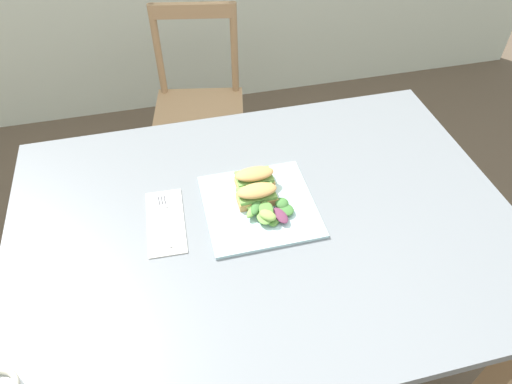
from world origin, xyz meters
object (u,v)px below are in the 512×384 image
Objects in this scene: dining_table at (264,246)px; sandwich_half_back at (255,178)px; fork_on_napkin at (165,216)px; chair_wooden_far at (199,108)px; sandwich_half_front at (257,194)px; plate_lunch at (259,206)px.

sandwich_half_back is (0.00, 0.13, 0.15)m from dining_table.
fork_on_napkin reaches higher than dining_table.
chair_wooden_far is at bearing 77.26° from fork_on_napkin.
sandwich_half_back is at bearing 81.95° from sandwich_half_front.
dining_table is 12.29× the size of sandwich_half_front.
sandwich_half_front is at bearing -98.05° from sandwich_half_back.
chair_wooden_far is 0.98m from plate_lunch.
chair_wooden_far is 2.92× the size of plate_lunch.
sandwich_half_front reaches higher than dining_table.
sandwich_half_back reaches higher than plate_lunch.
sandwich_half_back is at bearing 88.67° from dining_table.
fork_on_napkin is at bearing 177.65° from sandwich_half_front.
fork_on_napkin is (-0.26, -0.06, -0.03)m from sandwich_half_back.
plate_lunch is 2.70× the size of sandwich_half_back.
chair_wooden_far is 7.90× the size of sandwich_half_front.
plate_lunch is (0.05, -0.93, 0.30)m from chair_wooden_far.
plate_lunch is 0.09m from sandwich_half_back.
plate_lunch is 0.04m from sandwich_half_front.
dining_table is 1.56× the size of chair_wooden_far.
chair_wooden_far is at bearing 93.20° from dining_table.
plate_lunch is at bearing -5.16° from fork_on_napkin.
dining_table is at bearing -84.09° from sandwich_half_front.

